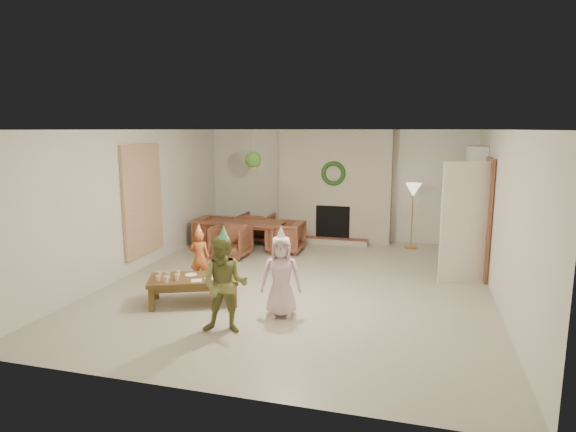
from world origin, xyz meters
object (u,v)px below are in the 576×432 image
(dining_chair_far, at_px, (257,227))
(child_pink, at_px, (281,276))
(dining_chair_right, at_px, (286,237))
(coffee_table_top, at_px, (194,279))
(child_red, at_px, (200,258))
(dining_chair_left, at_px, (213,232))
(child_plaid, at_px, (225,285))
(dining_table, at_px, (245,235))
(dining_chair_near, at_px, (231,241))

(dining_chair_far, relative_size, child_pink, 0.63)
(dining_chair_right, distance_m, coffee_table_top, 3.28)
(child_red, bearing_deg, coffee_table_top, 98.13)
(dining_chair_left, distance_m, child_red, 2.65)
(dining_chair_left, height_order, coffee_table_top, dining_chair_left)
(child_red, relative_size, child_pink, 0.81)
(coffee_table_top, height_order, child_red, child_red)
(dining_chair_far, distance_m, dining_chair_right, 1.16)
(dining_chair_right, relative_size, child_plaid, 0.58)
(coffee_table_top, distance_m, child_pink, 1.38)
(dining_table, relative_size, dining_chair_far, 2.34)
(dining_chair_far, xyz_separation_m, child_plaid, (1.25, -4.84, 0.29))
(dining_chair_left, xyz_separation_m, dining_chair_right, (1.64, -0.05, 0.00))
(dining_chair_left, height_order, child_pink, child_pink)
(coffee_table_top, distance_m, child_red, 0.85)
(dining_chair_far, xyz_separation_m, child_pink, (1.77, -4.14, 0.24))
(dining_table, relative_size, child_red, 1.83)
(dining_chair_near, bearing_deg, child_plaid, -67.31)
(dining_table, bearing_deg, dining_chair_left, -180.00)
(coffee_table_top, bearing_deg, child_pink, -28.48)
(dining_table, xyz_separation_m, dining_chair_left, (-0.73, 0.02, 0.03))
(child_red, distance_m, child_plaid, 1.99)
(child_plaid, xyz_separation_m, child_pink, (0.52, 0.70, -0.06))
(coffee_table_top, bearing_deg, dining_chair_near, 77.34)
(dining_chair_far, distance_m, child_plaid, 5.01)
(child_red, height_order, child_pink, child_pink)
(dining_chair_right, bearing_deg, child_red, -15.44)
(child_plaid, bearing_deg, dining_chair_right, 86.57)
(child_red, bearing_deg, child_pink, 139.06)
(dining_chair_near, height_order, child_pink, child_pink)
(child_pink, bearing_deg, dining_chair_right, 91.19)
(dining_chair_right, bearing_deg, child_pink, 16.42)
(coffee_table_top, relative_size, child_red, 1.40)
(dining_table, relative_size, dining_chair_right, 2.34)
(dining_table, distance_m, dining_chair_near, 0.73)
(dining_chair_right, height_order, child_pink, child_pink)
(child_plaid, bearing_deg, child_red, 115.96)
(dining_chair_near, relative_size, child_red, 0.78)
(dining_chair_near, bearing_deg, child_pink, -54.16)
(child_pink, bearing_deg, child_plaid, -139.95)
(dining_table, bearing_deg, child_red, -84.78)
(dining_chair_right, distance_m, child_pink, 3.50)
(dining_chair_far, height_order, child_pink, child_pink)
(child_plaid, bearing_deg, dining_chair_far, 95.96)
(child_pink, bearing_deg, child_red, 136.99)
(dining_table, distance_m, coffee_table_top, 3.30)
(dining_chair_left, bearing_deg, child_pink, -141.96)
(dining_chair_near, height_order, dining_chair_far, same)
(dining_chair_near, relative_size, dining_chair_far, 1.00)
(dining_chair_left, distance_m, child_plaid, 4.60)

